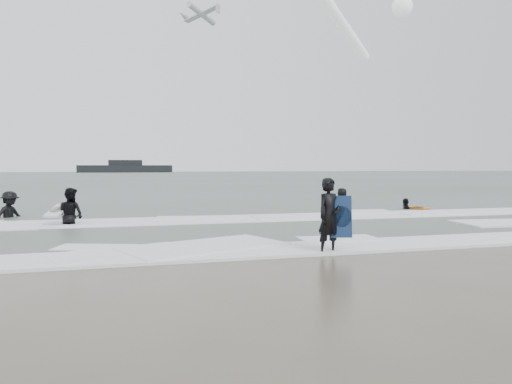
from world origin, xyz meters
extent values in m
plane|color=brown|center=(0.00, 0.00, 0.00)|extent=(320.00, 320.00, 0.00)
plane|color=#47544C|center=(0.00, 80.00, 0.06)|extent=(320.00, 320.00, 0.00)
imported|color=black|center=(0.02, -1.28, 0.00)|extent=(0.74, 0.59, 1.76)
imported|color=black|center=(-6.16, 5.71, 0.00)|extent=(1.13, 1.11, 1.84)
imported|color=black|center=(-8.62, 8.85, 0.00)|extent=(1.34, 1.39, 1.90)
imported|color=black|center=(7.98, 8.32, 0.00)|extent=(0.81, 1.07, 1.69)
imported|color=black|center=(7.12, 13.25, 0.00)|extent=(1.06, 1.14, 1.95)
cube|color=white|center=(0.00, -0.60, 0.03)|extent=(30.03, 2.32, 0.07)
cube|color=white|center=(0.00, 6.00, 0.04)|extent=(30.00, 2.60, 0.09)
cube|color=black|center=(-3.04, 143.84, 1.14)|extent=(27.61, 4.93, 2.17)
cube|color=black|center=(-3.04, 143.84, 3.02)|extent=(9.86, 2.96, 1.58)
cylinder|color=silver|center=(7.68, 64.63, 25.06)|extent=(5.31, 5.91, 1.87)
cone|color=silver|center=(5.16, 67.53, 25.59)|extent=(1.93, 2.03, 1.14)
cube|color=silver|center=(7.68, 64.63, 25.01)|extent=(5.26, 4.81, 1.71)
cube|color=silver|center=(9.75, 62.25, 25.32)|extent=(0.84, 0.93, 1.30)
cylinder|color=white|center=(21.88, 48.31, 22.05)|extent=(24.76, 28.16, 6.43)
camera|label=1|loc=(-4.56, -11.72, 2.01)|focal=35.00mm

